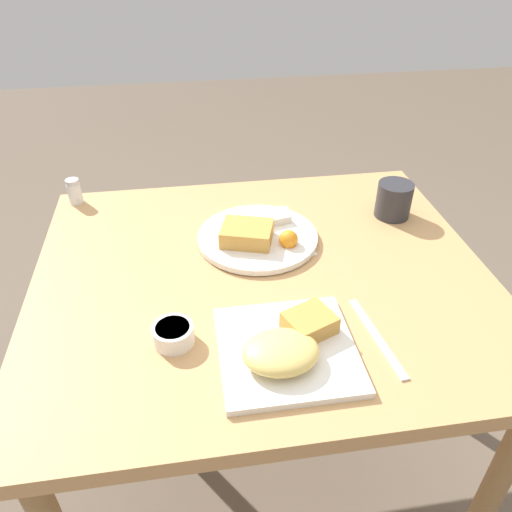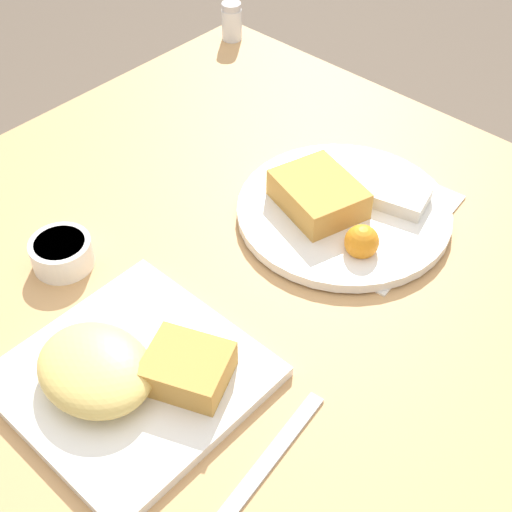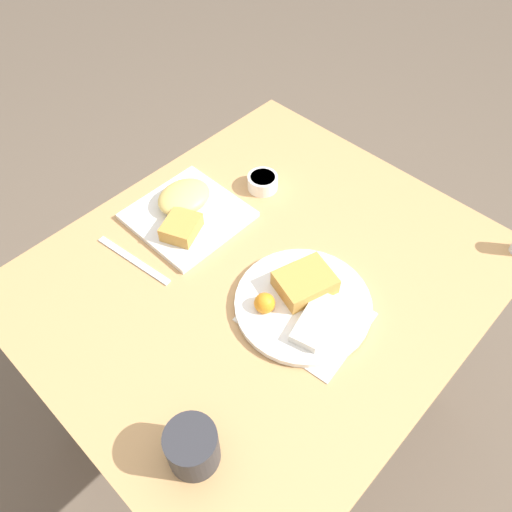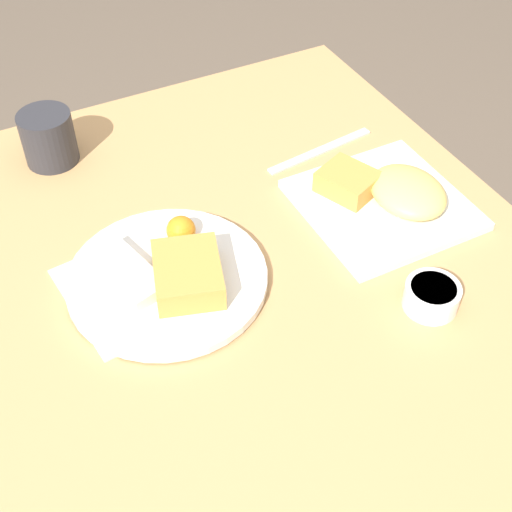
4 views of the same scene
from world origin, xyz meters
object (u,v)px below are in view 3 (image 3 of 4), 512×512
(plate_square_near, at_px, (186,210))
(sauce_ramekin, at_px, (263,182))
(plate_oval_far, at_px, (303,300))
(butter_knife, at_px, (133,260))
(coffee_mug, at_px, (192,447))

(plate_square_near, relative_size, sauce_ramekin, 3.20)
(plate_oval_far, height_order, butter_knife, plate_oval_far)
(plate_square_near, relative_size, butter_knife, 1.14)
(sauce_ramekin, height_order, butter_knife, sauce_ramekin)
(plate_square_near, distance_m, sauce_ramekin, 0.21)
(plate_square_near, xyz_separation_m, plate_oval_far, (0.00, 0.37, -0.00))
(butter_knife, relative_size, coffee_mug, 2.38)
(plate_square_near, height_order, coffee_mug, coffee_mug)
(plate_oval_far, relative_size, sauce_ramekin, 3.74)
(plate_square_near, height_order, sauce_ramekin, plate_square_near)
(sauce_ramekin, xyz_separation_m, coffee_mug, (0.57, 0.37, 0.03))
(plate_oval_far, relative_size, butter_knife, 1.33)
(butter_knife, xyz_separation_m, coffee_mug, (0.19, 0.42, 0.04))
(plate_oval_far, distance_m, coffee_mug, 0.37)
(plate_square_near, bearing_deg, butter_knife, 5.93)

